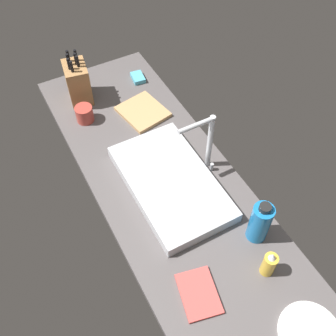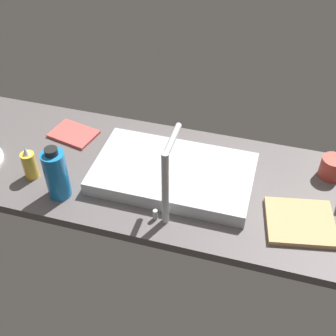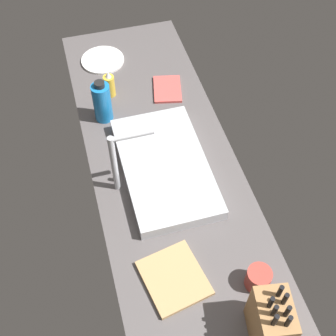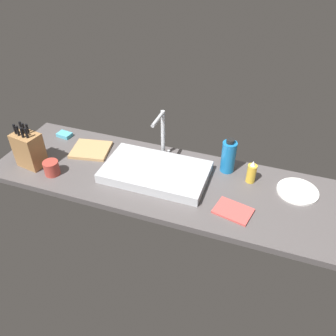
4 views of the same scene
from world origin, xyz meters
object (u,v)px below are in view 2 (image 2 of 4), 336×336
Objects in this scene: soap_bottle at (30,164)px; water_bottle at (56,174)px; faucet at (167,178)px; sink_basin at (173,174)px; coffee_mug at (332,167)px; dish_towel at (74,134)px; cutting_board at (300,222)px.

soap_bottle is 0.65× the size of water_bottle.
faucet is 54.42cm from soap_bottle.
sink_basin is 57.54cm from coffee_mug.
dish_towel is at bearing -33.28° from faucet.
faucet is 64.52cm from coffee_mug.
faucet is 2.20× the size of soap_bottle.
dish_towel is (91.64, -22.95, -0.30)cm from cutting_board.
soap_bottle is (52.81, -5.49, -11.92)cm from faucet.
sink_basin reaches higher than cutting_board.
sink_basin is at bearing -81.30° from faucet.
faucet reaches higher than cutting_board.
water_bottle reaches higher than dish_towel.
dish_towel is at bearing -16.66° from sink_basin.
sink_basin is at bearing -153.33° from water_bottle.
dish_towel is at bearing -14.06° from cutting_board.
dish_towel is (48.56, -31.87, -17.11)cm from faucet.
water_bottle is at bearing 6.18° from cutting_board.
water_bottle reaches higher than soap_bottle.
coffee_mug is at bearing -108.54° from cutting_board.
dish_towel is at bearing -73.09° from water_bottle.
faucet is at bearing 34.40° from coffee_mug.
sink_basin is 4.26× the size of soap_bottle.
cutting_board reaches higher than dish_towel.
dish_towel is at bearing -99.16° from soap_bottle.
sink_basin is 1.93× the size of faucet.
sink_basin is 6.75× the size of coffee_mug.
dish_towel is (45.78, -13.70, -2.06)cm from sink_basin.
water_bottle is at bearing -0.06° from faucet.
coffee_mug is (-100.59, -3.75, 3.43)cm from dish_towel.
sink_basin is 51.71cm from soap_bottle.
dish_towel is (-4.25, -26.38, -5.18)cm from soap_bottle.
water_bottle reaches higher than cutting_board.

